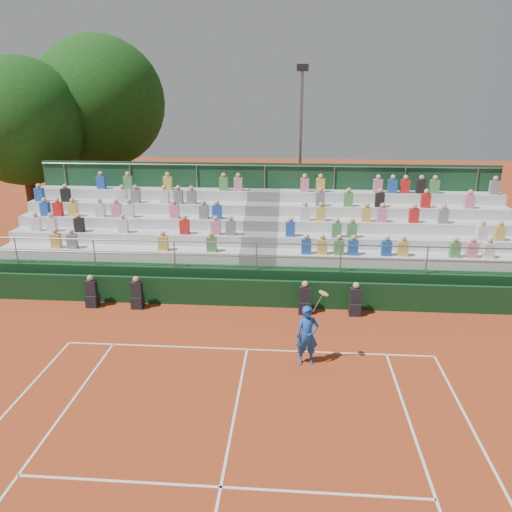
# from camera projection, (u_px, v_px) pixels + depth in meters

# --- Properties ---
(ground) EXTENTS (90.00, 90.00, 0.00)m
(ground) POSITION_uv_depth(u_px,v_px,m) (247.00, 350.00, 14.91)
(ground) COLOR #A53D1B
(ground) RESTS_ON ground
(courtside_wall) EXTENTS (20.00, 0.15, 1.00)m
(courtside_wall) POSITION_uv_depth(u_px,v_px,m) (255.00, 293.00, 17.79)
(courtside_wall) COLOR black
(courtside_wall) RESTS_ON ground
(line_officials) EXTENTS (9.70, 0.40, 1.19)m
(line_officials) POSITION_uv_depth(u_px,v_px,m) (220.00, 298.00, 17.46)
(line_officials) COLOR black
(line_officials) RESTS_ON ground
(grandstand) EXTENTS (20.00, 5.20, 4.40)m
(grandstand) POSITION_uv_depth(u_px,v_px,m) (261.00, 250.00, 20.67)
(grandstand) COLOR black
(grandstand) RESTS_ON ground
(tennis_player) EXTENTS (0.87, 0.50, 2.22)m
(tennis_player) POSITION_uv_depth(u_px,v_px,m) (307.00, 335.00, 13.92)
(tennis_player) COLOR #164CAB
(tennis_player) RESTS_ON ground
(tree_west) EXTENTS (6.26, 6.26, 9.06)m
(tree_west) POSITION_uv_depth(u_px,v_px,m) (21.00, 122.00, 24.73)
(tree_west) COLOR #382114
(tree_west) RESTS_ON ground
(tree_east) EXTENTS (7.10, 7.10, 10.33)m
(tree_east) POSITION_uv_depth(u_px,v_px,m) (100.00, 103.00, 27.44)
(tree_east) COLOR #382114
(tree_east) RESTS_ON ground
(floodlight_mast) EXTENTS (0.60, 0.25, 8.67)m
(floodlight_mast) POSITION_uv_depth(u_px,v_px,m) (301.00, 138.00, 26.21)
(floodlight_mast) COLOR gray
(floodlight_mast) RESTS_ON ground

